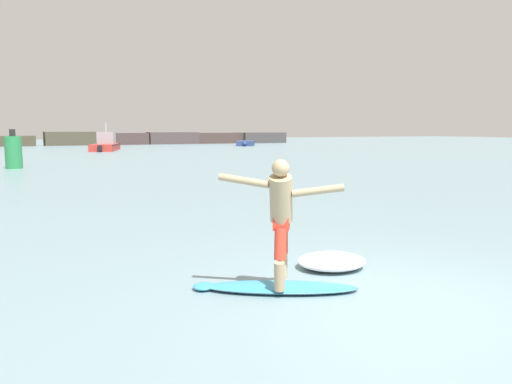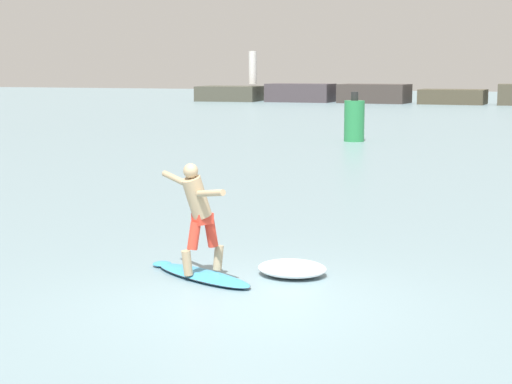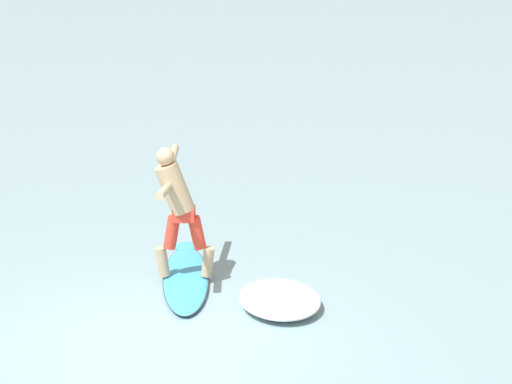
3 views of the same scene
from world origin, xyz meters
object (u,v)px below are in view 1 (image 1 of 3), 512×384
at_px(fishing_boat_near_jetty, 246,143).
at_px(small_boat_offshore, 106,145).
at_px(surfboard, 278,287).
at_px(channel_marker_buoy, 13,152).
at_px(surfer, 281,213).

xyz_separation_m(fishing_boat_near_jetty, small_boat_offshore, (-17.58, -6.57, 0.23)).
bearing_deg(small_boat_offshore, fishing_boat_near_jetty, 20.50).
relative_size(surfboard, channel_marker_buoy, 1.02).
height_order(surfer, fishing_boat_near_jetty, surfer).
distance_m(surfer, fishing_boat_near_jetty, 55.13).
bearing_deg(fishing_boat_near_jetty, small_boat_offshore, -159.50).
bearing_deg(small_boat_offshore, surfboard, -95.80).
bearing_deg(surfboard, fishing_boat_near_jetty, 66.40).
relative_size(fishing_boat_near_jetty, small_boat_offshore, 0.73).
xyz_separation_m(surfboard, channel_marker_buoy, (-3.25, 23.30, 0.82)).
xyz_separation_m(surfboard, fishing_boat_near_jetty, (22.04, 50.44, 0.28)).
relative_size(surfer, small_boat_offshore, 0.22).
bearing_deg(surfboard, channel_marker_buoy, 97.95).
height_order(surfer, small_boat_offshore, small_boat_offshore).
distance_m(surfboard, small_boat_offshore, 44.10).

